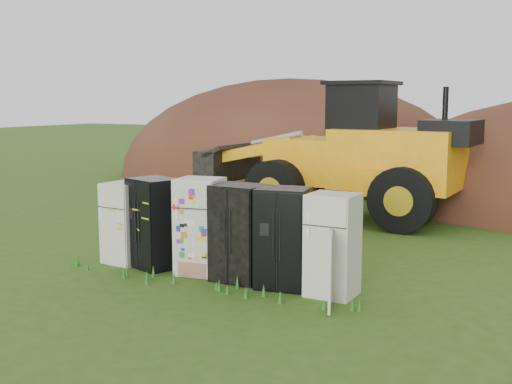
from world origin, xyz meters
TOP-DOWN VIEW (x-y plane):
  - ground at (0.00, 0.00)m, footprint 120.00×120.00m
  - fridge_leftmost at (-2.37, -0.03)m, footprint 0.78×0.75m
  - fridge_black_side at (-1.59, -0.01)m, footprint 1.15×1.03m
  - fridge_sticker at (-0.51, 0.04)m, footprint 0.98×0.93m
  - fridge_dark_mid at (0.41, -0.01)m, footprint 0.95×0.77m
  - fridge_black_right at (1.34, -0.00)m, footprint 1.06×0.93m
  - fridge_open_door at (2.32, -0.02)m, footprint 0.83×0.77m
  - wheel_loader at (-0.80, 7.25)m, footprint 8.20×3.44m
  - dirt_mound_left at (-6.04, 15.23)m, footprint 16.17×12.13m

SIDE VIEW (x-z plane):
  - ground at x=0.00m, z-range 0.00..0.00m
  - dirt_mound_left at x=-6.04m, z-range -4.35..4.35m
  - fridge_leftmost at x=-2.37m, z-range 0.00..1.71m
  - fridge_open_door at x=2.32m, z-range 0.00..1.81m
  - fridge_black_side at x=-1.59m, z-range 0.00..1.84m
  - fridge_black_right at x=1.34m, z-range 0.00..1.84m
  - fridge_dark_mid at x=0.41m, z-range 0.00..1.84m
  - fridge_sticker at x=-0.51m, z-range 0.00..1.90m
  - wheel_loader at x=-0.80m, z-range 0.00..3.94m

